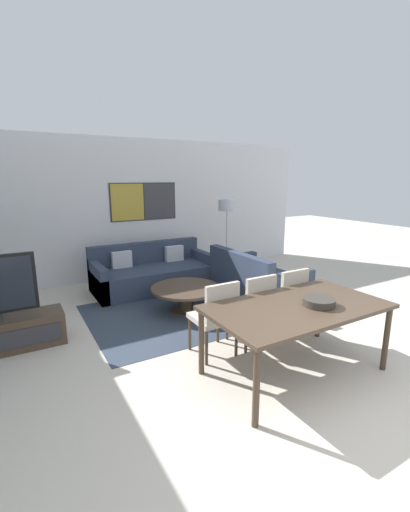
% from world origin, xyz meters
% --- Properties ---
extents(ground_plane, '(24.00, 24.00, 0.00)m').
position_xyz_m(ground_plane, '(0.00, 0.00, 0.00)').
color(ground_plane, beige).
extents(wall_back, '(7.93, 0.09, 2.80)m').
position_xyz_m(wall_back, '(0.00, 5.38, 1.40)').
color(wall_back, silver).
rests_on(wall_back, ground_plane).
extents(area_rug, '(2.90, 2.16, 0.01)m').
position_xyz_m(area_rug, '(-0.18, 3.05, 0.00)').
color(area_rug, '#333D4C').
rests_on(area_rug, ground_plane).
extents(sofa_main, '(2.20, 1.00, 0.82)m').
position_xyz_m(sofa_main, '(-0.18, 4.44, 0.27)').
color(sofa_main, '#2D384C').
rests_on(sofa_main, ground_plane).
extents(sofa_side, '(1.00, 1.64, 0.82)m').
position_xyz_m(sofa_side, '(1.17, 3.06, 0.27)').
color(sofa_side, '#2D384C').
rests_on(sofa_side, ground_plane).
extents(coffee_table, '(1.07, 1.07, 0.40)m').
position_xyz_m(coffee_table, '(-0.18, 3.05, 0.30)').
color(coffee_table, '#423326').
rests_on(coffee_table, ground_plane).
extents(dining_table, '(1.87, 1.04, 0.76)m').
position_xyz_m(dining_table, '(0.06, 0.96, 0.69)').
color(dining_table, '#423326').
rests_on(dining_table, ground_plane).
extents(dining_chair_left, '(0.46, 0.46, 0.91)m').
position_xyz_m(dining_chair_left, '(-0.48, 1.66, 0.52)').
color(dining_chair_left, '#B2A899').
rests_on(dining_chair_left, ground_plane).
extents(dining_chair_centre, '(0.46, 0.46, 0.91)m').
position_xyz_m(dining_chair_centre, '(0.06, 1.67, 0.52)').
color(dining_chair_centre, '#B2A899').
rests_on(dining_chair_centre, ground_plane).
extents(dining_chair_right, '(0.46, 0.46, 0.91)m').
position_xyz_m(dining_chair_right, '(0.60, 1.67, 0.52)').
color(dining_chair_right, '#B2A899').
rests_on(dining_chair_right, ground_plane).
extents(fruit_bowl, '(0.33, 0.33, 0.08)m').
position_xyz_m(fruit_bowl, '(0.24, 0.84, 0.80)').
color(fruit_bowl, '#332D28').
rests_on(fruit_bowl, dining_table).
extents(floor_lamp, '(0.35, 0.35, 1.61)m').
position_xyz_m(floor_lamp, '(1.37, 4.25, 1.37)').
color(floor_lamp, '#2D2D33').
rests_on(floor_lamp, ground_plane).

